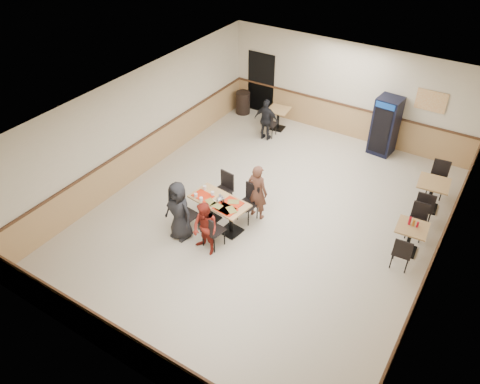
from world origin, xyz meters
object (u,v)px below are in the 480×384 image
Objects in this scene: lone_diner at (266,120)px; back_table at (278,116)px; main_table at (220,209)px; pepsi_cooler at (385,126)px; diner_woman_right at (205,229)px; trash_bin at (243,103)px; side_table_near at (410,235)px; side_table_far at (432,191)px; diner_woman_left at (179,211)px; diner_man_opposite at (257,192)px.

lone_diner is 0.83m from back_table.
main_table is 5.92m from pepsi_cooler.
diner_woman_right is 1.75× the size of trash_bin.
pepsi_cooler is at bearing 116.40° from side_table_near.
side_table_near is 1.00× the size of back_table.
lone_diner is 0.76× the size of pepsi_cooler.
diner_woman_right is at bearing -131.87° from side_table_far.
main_table is at bearing 59.66° from diner_woman_left.
pepsi_cooler is (-1.95, 3.92, 0.41)m from side_table_near.
back_table is 0.41× the size of pepsi_cooler.
back_table is (-5.30, 3.53, -0.01)m from side_table_near.
lone_diner is 1.66× the size of side_table_far.
main_table is at bearing 117.71° from diner_woman_right.
diner_woman_left is 1.99m from diner_man_opposite.
main_table is 4.44m from side_table_near.
pepsi_cooler is at bearing 85.77° from diner_woman_right.
main_table is 1.98× the size of trash_bin.
diner_woman_left is 0.83m from diner_woman_right.
trash_bin is at bearing -50.90° from diner_man_opposite.
pepsi_cooler is (3.35, 1.19, 0.21)m from lone_diner.
trash_bin is (-2.72, 5.44, -0.13)m from main_table.
lone_diner reaches higher than side_table_near.
trash_bin is at bearing 163.75° from side_table_far.
diner_woman_right is 6.17m from back_table.
diner_woman_left is 5.13m from lone_diner.
side_table_far is at bearing -41.43° from pepsi_cooler.
diner_woman_right is 6.70m from pepsi_cooler.
diner_man_opposite reaches higher than diner_woman_right.
pepsi_cooler is at bearing 133.50° from side_table_far.
main_table is at bearing -106.88° from pepsi_cooler.
diner_woman_right is at bearing 82.78° from diner_man_opposite.
pepsi_cooler is (1.63, 4.67, 0.14)m from diner_man_opposite.
diner_woman_left reaches higher than diner_woman_right.
trash_bin is (-4.93, -0.04, -0.50)m from pepsi_cooler.
diner_man_opposite is at bearing -68.06° from back_table.
diner_woman_right is 1.87× the size of back_table.
lone_diner reaches higher than diner_woman_right.
main_table is at bearing 58.25° from diner_man_opposite.
lone_diner reaches higher than back_table.
diner_woman_left is at bearing 91.70° from lone_diner.
trash_bin is at bearing -174.44° from pepsi_cooler.
diner_man_opposite is 3.67m from side_table_near.
diner_woman_right reaches higher than trash_bin.
main_table is 1.03m from diner_woman_left.
diner_woman_right is at bearing -76.97° from back_table.
side_table_far is at bearing 90.22° from side_table_near.
diner_man_opposite is 4.95m from pepsi_cooler.
pepsi_cooler is 2.30× the size of trash_bin.
back_table is (0.00, 0.80, -0.21)m from lone_diner.
side_table_far is at bearing 47.00° from diner_woman_left.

